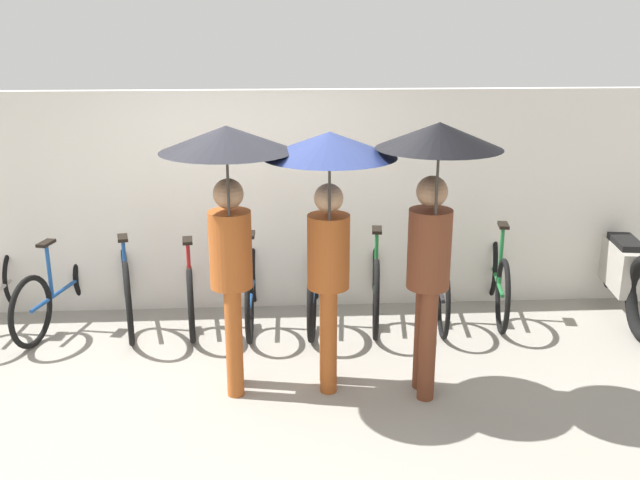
{
  "coord_description": "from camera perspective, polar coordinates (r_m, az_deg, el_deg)",
  "views": [
    {
      "loc": [
        0.26,
        -4.75,
        2.78
      ],
      "look_at": [
        0.61,
        0.98,
        1.0
      ],
      "focal_mm": 40.0,
      "sensor_mm": 36.0,
      "label": 1
    }
  ],
  "objects": [
    {
      "name": "parked_bicycle_3",
      "position": [
        6.99,
        -10.36,
        -3.37
      ],
      "size": [
        0.44,
        1.74,
        1.1
      ],
      "rotation": [
        0.0,
        0.0,
        1.7
      ],
      "color": "black",
      "rests_on": "ground"
    },
    {
      "name": "parked_bicycle_6",
      "position": [
        6.97,
        4.46,
        -2.92
      ],
      "size": [
        0.44,
        1.82,
        1.08
      ],
      "rotation": [
        0.0,
        0.0,
        1.44
      ],
      "color": "black",
      "rests_on": "ground"
    },
    {
      "name": "pedestrian_trailing",
      "position": [
        5.09,
        9.14,
        3.52
      ],
      "size": [
        0.87,
        0.87,
        2.12
      ],
      "rotation": [
        0.0,
        0.0,
        3.15
      ],
      "color": "brown",
      "rests_on": "ground"
    },
    {
      "name": "parked_bicycle_4",
      "position": [
        6.86,
        -5.46,
        -3.58
      ],
      "size": [
        0.44,
        1.65,
        0.98
      ],
      "rotation": [
        0.0,
        0.0,
        1.55
      ],
      "color": "black",
      "rests_on": "ground"
    },
    {
      "name": "motorcycle",
      "position": [
        7.57,
        23.03,
        -2.27
      ],
      "size": [
        0.59,
        2.06,
        0.96
      ],
      "rotation": [
        0.0,
        0.0,
        1.42
      ],
      "color": "black",
      "rests_on": "ground"
    },
    {
      "name": "parked_bicycle_5",
      "position": [
        6.87,
        -0.45,
        -3.27
      ],
      "size": [
        0.44,
        1.74,
        1.09
      ],
      "rotation": [
        0.0,
        0.0,
        1.47
      ],
      "color": "black",
      "rests_on": "ground"
    },
    {
      "name": "parked_bicycle_2",
      "position": [
        7.05,
        -15.25,
        -3.21
      ],
      "size": [
        0.57,
        1.79,
        1.05
      ],
      "rotation": [
        0.0,
        0.0,
        1.8
      ],
      "color": "black",
      "rests_on": "ground"
    },
    {
      "name": "back_wall",
      "position": [
        7.0,
        -5.54,
        3.06
      ],
      "size": [
        14.01,
        0.12,
        2.16
      ],
      "color": "silver",
      "rests_on": "ground"
    },
    {
      "name": "parked_bicycle_7",
      "position": [
        7.04,
        9.34,
        -3.12
      ],
      "size": [
        0.44,
        1.71,
        0.98
      ],
      "rotation": [
        0.0,
        0.0,
        1.47
      ],
      "color": "black",
      "rests_on": "ground"
    },
    {
      "name": "ground_plane",
      "position": [
        5.51,
        -5.88,
        -13.17
      ],
      "size": [
        30.0,
        30.0,
        0.0
      ],
      "primitive_type": "plane",
      "color": "gray"
    },
    {
      "name": "pedestrian_leading",
      "position": [
        5.11,
        -7.35,
        3.8
      ],
      "size": [
        0.94,
        0.94,
        2.09
      ],
      "rotation": [
        0.0,
        0.0,
        3.22
      ],
      "color": "#9E4C1E",
      "rests_on": "ground"
    },
    {
      "name": "pedestrian_center",
      "position": [
        5.12,
        0.74,
        3.69
      ],
      "size": [
        0.95,
        0.95,
        2.04
      ],
      "rotation": [
        0.0,
        0.0,
        3.11
      ],
      "color": "#9E4C1E",
      "rests_on": "ground"
    },
    {
      "name": "parked_bicycle_8",
      "position": [
        7.21,
        13.96,
        -2.83
      ],
      "size": [
        0.48,
        1.64,
        1.02
      ],
      "rotation": [
        0.0,
        0.0,
        1.39
      ],
      "color": "black",
      "rests_on": "ground"
    },
    {
      "name": "parked_bicycle_1",
      "position": [
        7.21,
        -19.85,
        -3.56
      ],
      "size": [
        0.57,
        1.71,
        1.1
      ],
      "rotation": [
        0.0,
        0.0,
        1.33
      ],
      "color": "black",
      "rests_on": "ground"
    }
  ]
}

